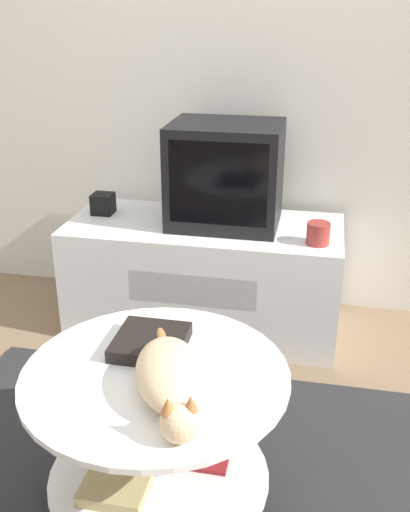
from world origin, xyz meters
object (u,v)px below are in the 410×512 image
at_px(tv, 226,175).
at_px(speaker, 103,204).
at_px(cat, 171,378).
at_px(dvd_box, 151,342).

height_order(tv, speaker, tv).
bearing_deg(speaker, tv, -1.26).
bearing_deg(cat, tv, 162.17).
bearing_deg(speaker, cat, -62.62).
relative_size(speaker, cat, 0.19).
distance_m(dvd_box, cat, 0.25).
bearing_deg(tv, speaker, 178.74).
bearing_deg(tv, dvd_box, -92.02).
bearing_deg(tv, cat, -86.38).
height_order(tv, cat, tv).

